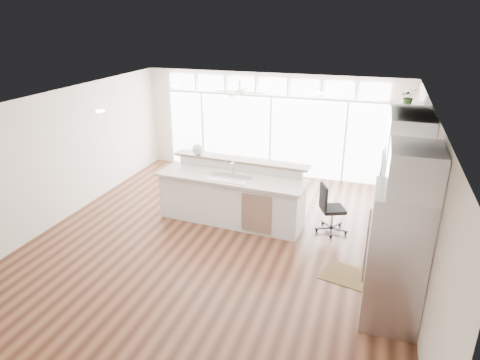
% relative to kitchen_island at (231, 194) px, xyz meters
% --- Properties ---
extents(floor, '(7.00, 8.00, 0.02)m').
position_rel_kitchen_island_xyz_m(floor, '(0.05, -0.86, -0.63)').
color(floor, '#402113').
rests_on(floor, ground).
extents(ceiling, '(7.00, 8.00, 0.02)m').
position_rel_kitchen_island_xyz_m(ceiling, '(0.05, -0.86, 2.08)').
color(ceiling, silver).
rests_on(ceiling, wall_back).
extents(wall_back, '(7.00, 0.04, 2.70)m').
position_rel_kitchen_island_xyz_m(wall_back, '(0.05, 3.14, 0.73)').
color(wall_back, beige).
rests_on(wall_back, floor).
extents(wall_front, '(7.00, 0.04, 2.70)m').
position_rel_kitchen_island_xyz_m(wall_front, '(0.05, -4.86, 0.73)').
color(wall_front, beige).
rests_on(wall_front, floor).
extents(wall_left, '(0.04, 8.00, 2.70)m').
position_rel_kitchen_island_xyz_m(wall_left, '(-3.45, -0.86, 0.73)').
color(wall_left, beige).
rests_on(wall_left, floor).
extents(wall_right, '(0.04, 8.00, 2.70)m').
position_rel_kitchen_island_xyz_m(wall_right, '(3.55, -0.86, 0.73)').
color(wall_right, beige).
rests_on(wall_right, floor).
extents(glass_wall, '(5.80, 0.06, 2.08)m').
position_rel_kitchen_island_xyz_m(glass_wall, '(0.05, 3.08, 0.43)').
color(glass_wall, white).
rests_on(glass_wall, wall_back).
extents(transom_row, '(5.90, 0.06, 0.40)m').
position_rel_kitchen_island_xyz_m(transom_row, '(0.05, 3.08, 1.76)').
color(transom_row, white).
rests_on(transom_row, wall_back).
extents(desk_window, '(0.04, 0.85, 0.85)m').
position_rel_kitchen_island_xyz_m(desk_window, '(3.51, -0.56, 0.93)').
color(desk_window, white).
rests_on(desk_window, wall_right).
extents(ceiling_fan, '(1.16, 1.16, 0.32)m').
position_rel_kitchen_island_xyz_m(ceiling_fan, '(-0.45, 1.94, 1.86)').
color(ceiling_fan, white).
rests_on(ceiling_fan, ceiling).
extents(recessed_lights, '(3.40, 3.00, 0.02)m').
position_rel_kitchen_island_xyz_m(recessed_lights, '(0.05, -0.66, 2.06)').
color(recessed_lights, beige).
rests_on(recessed_lights, ceiling).
extents(oven_cabinet, '(0.64, 1.20, 2.50)m').
position_rel_kitchen_island_xyz_m(oven_cabinet, '(3.22, 0.94, 0.63)').
color(oven_cabinet, white).
rests_on(oven_cabinet, floor).
extents(desk_nook, '(0.72, 1.30, 0.76)m').
position_rel_kitchen_island_xyz_m(desk_nook, '(3.18, -0.56, -0.24)').
color(desk_nook, white).
rests_on(desk_nook, floor).
extents(upper_cabinets, '(0.64, 1.30, 0.64)m').
position_rel_kitchen_island_xyz_m(upper_cabinets, '(3.22, -0.56, 1.73)').
color(upper_cabinets, white).
rests_on(upper_cabinets, wall_right).
extents(refrigerator, '(0.76, 0.90, 2.00)m').
position_rel_kitchen_island_xyz_m(refrigerator, '(3.16, -2.21, 0.38)').
color(refrigerator, '#B5B4B9').
rests_on(refrigerator, floor).
extents(fridge_cabinet, '(0.64, 0.90, 0.60)m').
position_rel_kitchen_island_xyz_m(fridge_cabinet, '(3.22, -2.21, 1.68)').
color(fridge_cabinet, white).
rests_on(fridge_cabinet, wall_right).
extents(framed_photos, '(0.06, 0.22, 0.80)m').
position_rel_kitchen_island_xyz_m(framed_photos, '(3.51, 0.06, 0.78)').
color(framed_photos, black).
rests_on(framed_photos, wall_right).
extents(kitchen_island, '(3.19, 1.38, 1.24)m').
position_rel_kitchen_island_xyz_m(kitchen_island, '(0.00, 0.00, 0.00)').
color(kitchen_island, white).
rests_on(kitchen_island, floor).
extents(rug, '(1.03, 0.83, 0.01)m').
position_rel_kitchen_island_xyz_m(rug, '(2.57, -1.33, -0.61)').
color(rug, '#3A2712').
rests_on(rug, floor).
extents(office_chair, '(0.67, 0.65, 1.00)m').
position_rel_kitchen_island_xyz_m(office_chair, '(2.07, 0.20, -0.12)').
color(office_chair, black).
rests_on(office_chair, floor).
extents(fishbowl, '(0.26, 0.26, 0.24)m').
position_rel_kitchen_island_xyz_m(fishbowl, '(-0.92, 0.46, 0.74)').
color(fishbowl, silver).
rests_on(fishbowl, kitchen_island).
extents(monitor, '(0.11, 0.52, 0.43)m').
position_rel_kitchen_island_xyz_m(monitor, '(3.10, -0.56, 0.35)').
color(monitor, black).
rests_on(monitor, desk_nook).
extents(keyboard, '(0.16, 0.36, 0.02)m').
position_rel_kitchen_island_xyz_m(keyboard, '(2.93, -0.56, 0.15)').
color(keyboard, white).
rests_on(keyboard, desk_nook).
extents(potted_plant, '(0.32, 0.35, 0.25)m').
position_rel_kitchen_island_xyz_m(potted_plant, '(3.22, 0.94, 2.00)').
color(potted_plant, '#396129').
rests_on(potted_plant, oven_cabinet).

